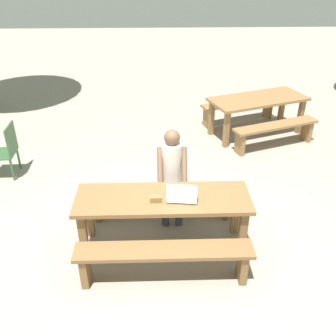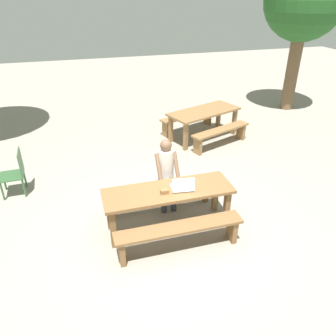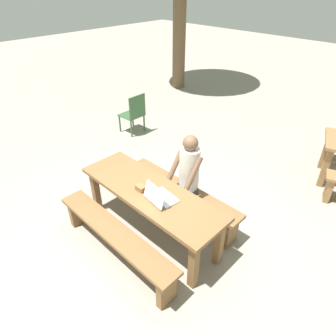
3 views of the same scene
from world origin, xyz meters
name	(u,v)px [view 1 (image 1 of 3)]	position (x,y,z in m)	size (l,w,h in m)	color
ground_plane	(163,245)	(0.00, 0.00, 0.00)	(30.00, 30.00, 0.00)	gray
picnic_table_front	(163,205)	(0.00, 0.00, 0.62)	(2.07, 0.66, 0.73)	brown
bench_near	(164,257)	(0.00, -0.59, 0.35)	(1.95, 0.30, 0.46)	brown
bench_far	(162,196)	(0.00, 0.59, 0.35)	(1.95, 0.30, 0.46)	brown
laptop	(182,195)	(0.22, -0.04, 0.79)	(0.38, 0.33, 0.23)	white
small_pouch	(156,199)	(-0.09, -0.08, 0.76)	(0.12, 0.08, 0.07)	olive
person_seated	(172,171)	(0.13, 0.55, 0.76)	(0.38, 0.39, 1.32)	#333847
plastic_chair	(6,150)	(-2.49, 1.81, 0.46)	(0.46, 0.46, 0.88)	#335933
picnic_table_mid	(258,103)	(1.91, 3.28, 0.64)	(2.04, 1.40, 0.75)	olive
bench_mid_south	(275,130)	(2.13, 2.67, 0.34)	(1.69, 0.86, 0.46)	olive
bench_mid_north	(239,107)	(1.69, 3.88, 0.34)	(1.69, 0.86, 0.46)	olive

